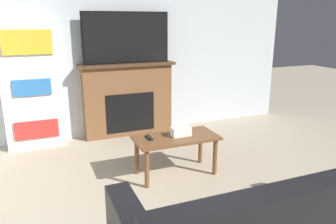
{
  "coord_description": "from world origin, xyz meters",
  "views": [
    {
      "loc": [
        -1.31,
        -0.96,
        1.72
      ],
      "look_at": [
        0.04,
        2.34,
        0.72
      ],
      "focal_mm": 35.0,
      "sensor_mm": 36.0,
      "label": 1
    }
  ],
  "objects_px": {
    "tv": "(127,38)",
    "coffee_table": "(176,142)",
    "fireplace": "(128,99)",
    "bookshelf": "(32,85)"
  },
  "relations": [
    {
      "from": "tv",
      "to": "coffee_table",
      "type": "bearing_deg",
      "value": -85.66
    },
    {
      "from": "fireplace",
      "to": "coffee_table",
      "type": "bearing_deg",
      "value": -85.72
    },
    {
      "from": "bookshelf",
      "to": "tv",
      "type": "bearing_deg",
      "value": 0.11
    },
    {
      "from": "coffee_table",
      "to": "bookshelf",
      "type": "relative_size",
      "value": 0.54
    },
    {
      "from": "fireplace",
      "to": "coffee_table",
      "type": "xyz_separation_m",
      "value": [
        0.12,
        -1.56,
        -0.17
      ]
    },
    {
      "from": "tv",
      "to": "fireplace",
      "type": "bearing_deg",
      "value": 90.0
    },
    {
      "from": "fireplace",
      "to": "bookshelf",
      "type": "distance_m",
      "value": 1.37
    },
    {
      "from": "coffee_table",
      "to": "bookshelf",
      "type": "xyz_separation_m",
      "value": [
        -1.45,
        1.54,
        0.48
      ]
    },
    {
      "from": "tv",
      "to": "coffee_table",
      "type": "height_order",
      "value": "tv"
    },
    {
      "from": "tv",
      "to": "coffee_table",
      "type": "distance_m",
      "value": 1.89
    }
  ]
}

